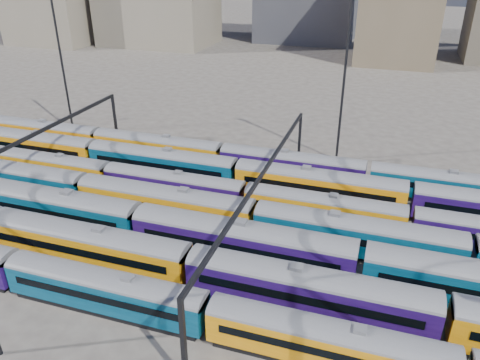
% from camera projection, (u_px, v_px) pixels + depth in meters
% --- Properties ---
extents(ground, '(500.00, 500.00, 0.00)m').
position_uv_depth(ground, '(177.00, 223.00, 54.00)').
color(ground, '#403A36').
rests_on(ground, ground).
extents(rake_0, '(132.81, 2.78, 4.66)m').
position_uv_depth(rake_0, '(105.00, 287.00, 40.07)').
color(rake_0, black).
rests_on(rake_0, ground).
extents(rake_1, '(130.37, 3.18, 5.36)m').
position_uv_depth(rake_1, '(189.00, 263.00, 42.57)').
color(rake_1, black).
rests_on(rake_1, ground).
extents(rake_2, '(159.50, 3.33, 5.62)m').
position_uv_depth(rake_2, '(47.00, 203.00, 52.17)').
color(rake_2, black).
rests_on(rake_2, ground).
extents(rake_3, '(127.82, 3.12, 5.25)m').
position_uv_depth(rake_3, '(255.00, 216.00, 50.20)').
color(rake_3, black).
rests_on(rake_3, ground).
extents(rake_4, '(111.25, 2.72, 4.56)m').
position_uv_depth(rake_4, '(108.00, 173.00, 60.54)').
color(rake_4, black).
rests_on(rake_4, ground).
extents(rake_5, '(127.34, 3.10, 5.23)m').
position_uv_depth(rake_5, '(236.00, 171.00, 60.22)').
color(rake_5, black).
rests_on(rake_5, ground).
extents(rake_6, '(139.97, 2.92, 4.92)m').
position_uv_depth(rake_6, '(157.00, 146.00, 68.42)').
color(rake_6, black).
rests_on(rake_6, ground).
extents(gantry_1, '(0.35, 40.35, 8.03)m').
position_uv_depth(gantry_1, '(23.00, 148.00, 56.53)').
color(gantry_1, black).
rests_on(gantry_1, ground).
extents(gantry_2, '(0.35, 40.35, 8.03)m').
position_uv_depth(gantry_2, '(262.00, 183.00, 48.20)').
color(gantry_2, black).
rests_on(gantry_2, ground).
extents(mast_1, '(1.40, 0.50, 25.60)m').
position_uv_depth(mast_1, '(60.00, 49.00, 74.84)').
color(mast_1, black).
rests_on(mast_1, ground).
extents(mast_3, '(1.40, 0.50, 25.60)m').
position_uv_depth(mast_3, '(345.00, 66.00, 64.04)').
color(mast_3, black).
rests_on(mast_3, ground).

